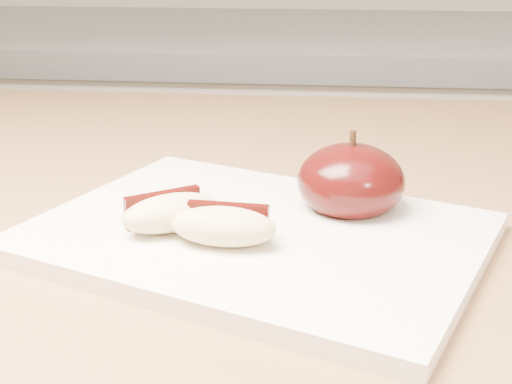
# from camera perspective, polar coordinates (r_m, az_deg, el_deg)

# --- Properties ---
(back_cabinet) EXTENTS (2.40, 0.62, 0.94)m
(back_cabinet) POSITION_cam_1_polar(r_m,az_deg,el_deg) (1.41, 7.25, -6.33)
(back_cabinet) COLOR silver
(back_cabinet) RESTS_ON ground
(cutting_board) EXTENTS (0.34, 0.30, 0.01)m
(cutting_board) POSITION_cam_1_polar(r_m,az_deg,el_deg) (0.47, 0.00, -3.52)
(cutting_board) COLOR white
(cutting_board) RESTS_ON island_counter
(apple_half) EXTENTS (0.09, 0.09, 0.06)m
(apple_half) POSITION_cam_1_polar(r_m,az_deg,el_deg) (0.50, 7.59, 0.85)
(apple_half) COLOR black
(apple_half) RESTS_ON cutting_board
(apple_wedge_a) EXTENTS (0.07, 0.06, 0.02)m
(apple_wedge_a) POSITION_cam_1_polar(r_m,az_deg,el_deg) (0.46, -6.91, -1.62)
(apple_wedge_a) COLOR beige
(apple_wedge_a) RESTS_ON cutting_board
(apple_wedge_b) EXTENTS (0.07, 0.04, 0.02)m
(apple_wedge_b) POSITION_cam_1_polar(r_m,az_deg,el_deg) (0.44, -2.58, -2.70)
(apple_wedge_b) COLOR beige
(apple_wedge_b) RESTS_ON cutting_board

